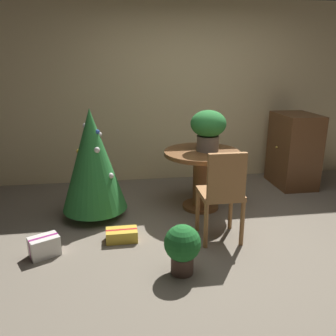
% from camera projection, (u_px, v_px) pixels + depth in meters
% --- Properties ---
extents(ground_plane, '(6.60, 6.60, 0.00)m').
position_uv_depth(ground_plane, '(228.00, 245.00, 3.46)').
color(ground_plane, '#756B5B').
extents(back_wall_panel, '(6.00, 0.10, 2.60)m').
position_uv_depth(back_wall_panel, '(187.00, 93.00, 5.15)').
color(back_wall_panel, beige).
rests_on(back_wall_panel, ground_plane).
extents(round_dining_table, '(0.91, 0.91, 0.73)m').
position_uv_depth(round_dining_table, '(201.00, 169.00, 4.21)').
color(round_dining_table, brown).
rests_on(round_dining_table, ground_plane).
extents(flower_vase, '(0.42, 0.42, 0.49)m').
position_uv_depth(flower_vase, '(208.00, 127.00, 4.07)').
color(flower_vase, '#665B51').
rests_on(flower_vase, round_dining_table).
extents(wooden_chair_near, '(0.41, 0.40, 0.96)m').
position_uv_depth(wooden_chair_near, '(222.00, 191.00, 3.39)').
color(wooden_chair_near, '#9E6B3D').
rests_on(wooden_chair_near, ground_plane).
extents(holiday_tree, '(0.75, 0.75, 1.28)m').
position_uv_depth(holiday_tree, '(92.00, 160.00, 3.91)').
color(holiday_tree, brown).
rests_on(holiday_tree, ground_plane).
extents(gift_box_cream, '(0.32, 0.27, 0.19)m').
position_uv_depth(gift_box_cream, '(44.00, 246.00, 3.26)').
color(gift_box_cream, silver).
rests_on(gift_box_cream, ground_plane).
extents(gift_box_gold, '(0.32, 0.19, 0.12)m').
position_uv_depth(gift_box_gold, '(122.00, 235.00, 3.54)').
color(gift_box_gold, gold).
rests_on(gift_box_gold, ground_plane).
extents(wooden_cabinet, '(0.54, 0.72, 1.05)m').
position_uv_depth(wooden_cabinet, '(294.00, 150.00, 5.01)').
color(wooden_cabinet, brown).
rests_on(wooden_cabinet, ground_plane).
extents(potted_plant, '(0.32, 0.32, 0.44)m').
position_uv_depth(potted_plant, '(182.00, 247.00, 2.95)').
color(potted_plant, '#4C382D').
rests_on(potted_plant, ground_plane).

